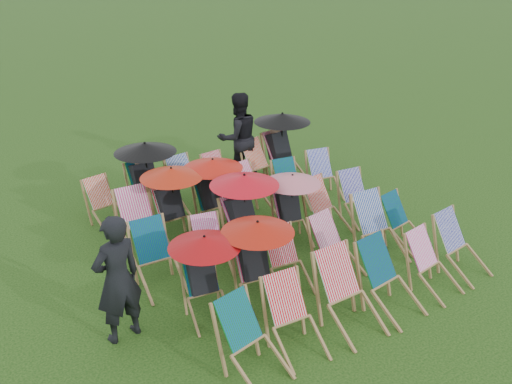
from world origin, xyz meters
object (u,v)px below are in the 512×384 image
person_left (117,279)px  deckchair_5 (463,246)px  deckchair_0 (253,342)px  person_rear (238,137)px  deckchair_29 (284,145)px

person_left → deckchair_5: bearing=155.3°
deckchair_0 → person_rear: (3.02, 5.20, 0.49)m
person_rear → deckchair_5: bearing=105.3°
person_rear → person_left: bearing=46.9°
deckchair_29 → person_left: person_left is taller
deckchair_0 → person_left: bearing=113.6°
deckchair_5 → deckchair_29: size_ratio=0.65×
deckchair_0 → deckchair_29: size_ratio=0.68×
person_rear → deckchair_29: bearing=156.5°
deckchair_5 → person_left: (-5.01, 1.39, 0.42)m
deckchair_0 → person_rear: person_rear is taller
deckchair_5 → deckchair_29: 4.62m
deckchair_5 → person_left: size_ratio=0.52×
deckchair_0 → person_rear: 6.03m
person_left → deckchair_0: bearing=115.6°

